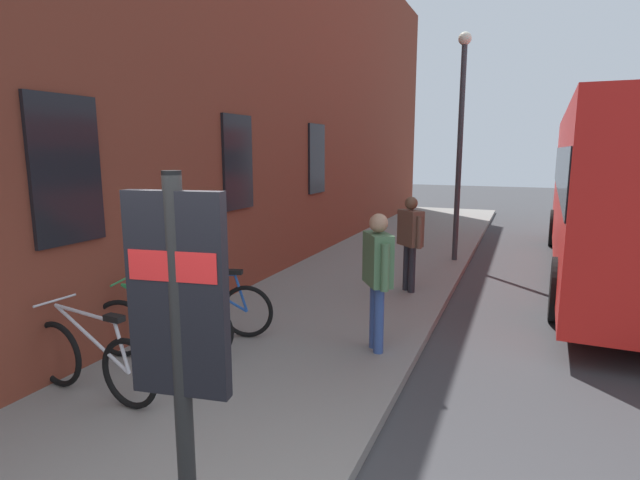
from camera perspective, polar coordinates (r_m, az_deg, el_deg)
ground at (r=8.43m, az=20.54°, el=-8.55°), size 60.00×60.00×0.00m
sidewalk_pavement at (r=10.73m, az=6.11°, el=-3.63°), size 24.00×3.50×0.12m
station_facade at (r=12.13m, az=-1.88°, el=16.90°), size 22.00×0.65×8.07m
bicycle_beside_lamp at (r=5.73m, az=-24.42°, el=-12.36°), size 0.48×1.77×0.97m
bicycle_leaning_wall at (r=6.42m, az=-17.39°, el=-9.47°), size 0.64×1.72×0.97m
bicycle_far_end at (r=7.02m, az=-12.38°, el=-7.51°), size 0.61×1.73×0.97m
transit_info_sign at (r=2.80m, az=-15.68°, el=-9.04°), size 0.16×0.56×2.40m
city_bus at (r=11.78m, az=31.56°, el=5.32°), size 10.58×2.90×3.35m
pedestrian_near_bus at (r=8.96m, az=10.19°, el=0.65°), size 0.51×0.52×1.69m
pedestrian_crossing_street at (r=6.23m, az=6.55°, el=-3.19°), size 0.57×0.48×1.74m
street_lamp at (r=11.72m, az=15.65°, el=12.11°), size 0.28×0.28×4.97m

